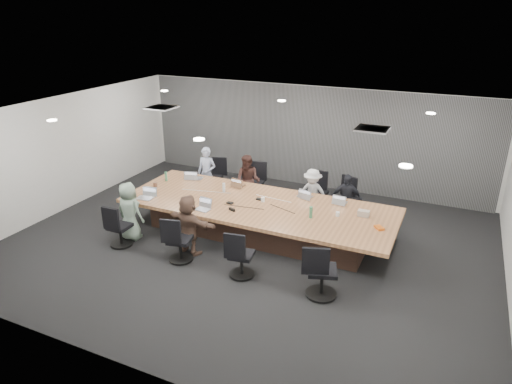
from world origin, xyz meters
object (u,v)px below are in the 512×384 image
at_px(laptop_0, 196,178).
at_px(laptop_3, 340,202).
at_px(bottle_green_right, 311,212).
at_px(snack_packet, 379,228).
at_px(bottle_green_left, 166,176).
at_px(stapler, 232,209).
at_px(conference_table, 258,218).
at_px(person_5, 189,225).
at_px(chair_4, 120,230).
at_px(canvas_bag, 364,213).
at_px(mug_brown, 155,185).
at_px(chair_0, 214,180).
at_px(person_2, 312,194).
at_px(person_4, 129,211).
at_px(chair_3, 349,203).
at_px(person_1, 248,181).
at_px(laptop_1, 238,185).
at_px(chair_2, 316,196).
at_px(laptop_5, 203,210).
at_px(chair_1, 254,186).
at_px(chair_6, 242,258).
at_px(bottle_clear, 224,187).
at_px(person_3, 346,199).
at_px(person_0, 207,173).
at_px(chair_7, 322,274).
at_px(chair_5, 180,243).
at_px(laptop_2, 305,196).
at_px(laptop_4, 145,198).

distance_m(laptop_0, laptop_3, 3.71).
height_order(bottle_green_right, snack_packet, bottle_green_right).
distance_m(bottle_green_left, stapler, 2.49).
relative_size(conference_table, person_5, 4.70).
relative_size(laptop_0, bottle_green_left, 1.46).
distance_m(conference_table, chair_4, 2.97).
relative_size(laptop_0, canvas_bag, 1.50).
bearing_deg(mug_brown, chair_0, 72.64).
height_order(person_2, laptop_3, person_2).
xyz_separation_m(person_4, stapler, (2.09, 0.77, 0.12)).
height_order(person_2, stapler, person_2).
relative_size(chair_0, bottle_green_left, 3.23).
xyz_separation_m(chair_4, person_4, (0.00, 0.35, 0.29)).
distance_m(canvas_bag, snack_packet, 0.61).
bearing_deg(bottle_green_right, person_5, -152.82).
bearing_deg(chair_3, chair_0, 18.39).
bearing_deg(snack_packet, chair_4, -162.98).
bearing_deg(person_1, laptop_1, -93.74).
relative_size(chair_2, bottle_green_right, 3.39).
distance_m(laptop_0, person_2, 2.95).
bearing_deg(laptop_5, chair_1, 94.10).
distance_m(conference_table, chair_6, 1.76).
height_order(stapler, canvas_bag, canvas_bag).
distance_m(chair_1, bottle_clear, 1.46).
distance_m(chair_1, laptop_0, 1.54).
height_order(laptop_5, bottle_green_left, bottle_green_left).
distance_m(person_3, bottle_green_right, 1.62).
height_order(chair_1, person_2, person_2).
bearing_deg(chair_4, person_0, 81.74).
bearing_deg(chair_6, chair_2, 75.22).
xyz_separation_m(chair_7, bottle_green_left, (-4.65, 2.04, 0.43)).
relative_size(chair_4, mug_brown, 6.51).
bearing_deg(person_2, person_0, -179.23).
distance_m(chair_1, person_3, 2.54).
height_order(person_0, person_1, person_0).
height_order(chair_1, laptop_1, chair_1).
height_order(chair_6, person_3, person_3).
bearing_deg(chair_5, laptop_2, 42.29).
xyz_separation_m(chair_1, stapler, (0.54, -2.28, 0.35)).
bearing_deg(chair_5, person_5, 77.13).
bearing_deg(person_4, laptop_1, -122.47).
height_order(person_0, mug_brown, person_0).
relative_size(person_1, mug_brown, 11.95).
xyz_separation_m(person_4, laptop_4, (0.00, 0.55, 0.10)).
distance_m(laptop_4, stapler, 2.10).
bearing_deg(person_4, snack_packet, -163.29).
height_order(chair_0, chair_3, same).
height_order(laptop_2, mug_brown, mug_brown).
xyz_separation_m(chair_0, snack_packet, (4.73, -1.84, 0.38)).
xyz_separation_m(laptop_0, laptop_5, (1.15, -1.60, 0.00)).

